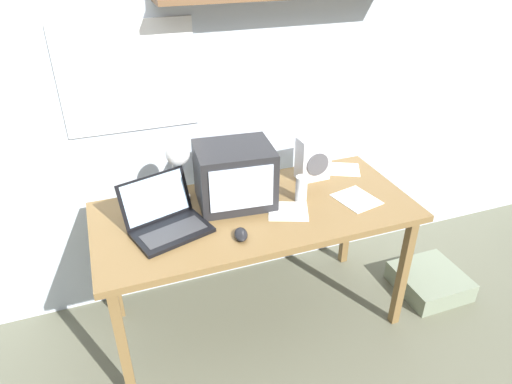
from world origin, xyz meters
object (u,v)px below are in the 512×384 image
at_px(crt_monitor, 235,175).
at_px(desk_lamp, 177,162).
at_px(juice_glass, 301,190).
at_px(laptop, 165,217).
at_px(open_notebook, 340,169).
at_px(computer_mouse, 241,234).
at_px(loose_paper_near_laptop, 356,199).
at_px(space_heater, 313,158).
at_px(corner_desk, 256,220).
at_px(printed_handout, 288,211).
at_px(floor_cushion, 430,281).

bearing_deg(crt_monitor, desk_lamp, 170.99).
relative_size(desk_lamp, juice_glass, 2.49).
bearing_deg(laptop, open_notebook, -4.30).
bearing_deg(crt_monitor, laptop, -158.11).
xyz_separation_m(computer_mouse, loose_paper_near_laptop, (0.67, 0.11, -0.01)).
xyz_separation_m(desk_lamp, space_heater, (0.75, 0.02, -0.12)).
bearing_deg(space_heater, laptop, -168.05).
distance_m(corner_desk, computer_mouse, 0.26).
relative_size(laptop, desk_lamp, 1.19).
bearing_deg(juice_glass, computer_mouse, -152.64).
distance_m(space_heater, printed_handout, 0.40).
distance_m(desk_lamp, printed_handout, 0.60).
bearing_deg(corner_desk, printed_handout, -27.84).
distance_m(laptop, open_notebook, 1.09).
distance_m(corner_desk, floor_cushion, 1.28).
height_order(juice_glass, printed_handout, juice_glass).
bearing_deg(computer_mouse, desk_lamp, 117.06).
bearing_deg(loose_paper_near_laptop, computer_mouse, -170.76).
bearing_deg(open_notebook, computer_mouse, -149.99).
distance_m(desk_lamp, computer_mouse, 0.48).
bearing_deg(space_heater, open_notebook, 8.25).
bearing_deg(laptop, loose_paper_near_laptop, -22.14).
bearing_deg(loose_paper_near_laptop, crt_monitor, 161.24).
height_order(crt_monitor, juice_glass, crt_monitor).
height_order(crt_monitor, printed_handout, crt_monitor).
bearing_deg(crt_monitor, space_heater, 15.99).
bearing_deg(crt_monitor, corner_desk, -51.24).
height_order(computer_mouse, printed_handout, computer_mouse).
bearing_deg(corner_desk, crt_monitor, 123.44).
bearing_deg(space_heater, desk_lamp, -179.62).
distance_m(juice_glass, floor_cushion, 1.15).
xyz_separation_m(juice_glass, open_notebook, (0.36, 0.23, -0.06)).
bearing_deg(open_notebook, loose_paper_near_laptop, -104.68).
bearing_deg(corner_desk, desk_lamp, 152.22).
relative_size(space_heater, loose_paper_near_laptop, 0.98).
relative_size(desk_lamp, floor_cushion, 0.88).
bearing_deg(space_heater, corner_desk, -155.08).
xyz_separation_m(space_heater, floor_cushion, (0.69, -0.35, -0.81)).
relative_size(crt_monitor, juice_glass, 2.90).
distance_m(desk_lamp, juice_glass, 0.64).
xyz_separation_m(juice_glass, computer_mouse, (-0.39, -0.20, -0.05)).
bearing_deg(desk_lamp, laptop, -134.32).
height_order(space_heater, loose_paper_near_laptop, space_heater).
distance_m(laptop, desk_lamp, 0.28).
distance_m(desk_lamp, loose_paper_near_laptop, 0.94).
xyz_separation_m(laptop, desk_lamp, (0.11, 0.18, 0.18)).
xyz_separation_m(laptop, juice_glass, (0.70, 0.01, 0.00)).
xyz_separation_m(desk_lamp, printed_handout, (0.48, -0.25, -0.24)).
relative_size(crt_monitor, loose_paper_near_laptop, 1.62).
relative_size(open_notebook, loose_paper_near_laptop, 1.09).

